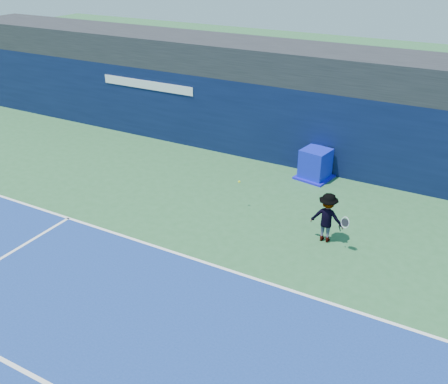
{
  "coord_description": "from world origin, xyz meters",
  "views": [
    {
      "loc": [
        5.75,
        -6.44,
        7.7
      ],
      "look_at": [
        -0.69,
        5.2,
        1.0
      ],
      "focal_mm": 40.0,
      "sensor_mm": 36.0,
      "label": 1
    }
  ],
  "objects": [
    {
      "name": "tennis_ball",
      "position": [
        -0.71,
        6.23,
        0.9
      ],
      "size": [
        0.07,
        0.07,
        0.07
      ],
      "color": "yellow",
      "rests_on": "ground"
    },
    {
      "name": "ground",
      "position": [
        0.0,
        0.0,
        0.0
      ],
      "size": [
        80.0,
        80.0,
        0.0
      ],
      "primitive_type": "plane",
      "color": "#2B5F34",
      "rests_on": "ground"
    },
    {
      "name": "tennis_player",
      "position": [
        2.38,
        5.65,
        0.74
      ],
      "size": [
        1.21,
        0.67,
        1.48
      ],
      "color": "white",
      "rests_on": "ground"
    },
    {
      "name": "baseline",
      "position": [
        0.0,
        3.0,
        0.01
      ],
      "size": [
        24.0,
        0.1,
        0.01
      ],
      "primitive_type": "cube",
      "color": "white",
      "rests_on": "ground"
    },
    {
      "name": "equipment_cart",
      "position": [
        0.67,
        9.53,
        0.5
      ],
      "size": [
        1.33,
        1.33,
        1.1
      ],
      "color": "#0D17B9",
      "rests_on": "ground"
    },
    {
      "name": "stadium_band",
      "position": [
        0.0,
        11.5,
        3.6
      ],
      "size": [
        36.0,
        3.0,
        1.2
      ],
      "primitive_type": "cube",
      "color": "black",
      "rests_on": "back_wall_assembly"
    },
    {
      "name": "back_wall_assembly",
      "position": [
        -0.0,
        10.5,
        1.5
      ],
      "size": [
        36.0,
        1.03,
        3.0
      ],
      "color": "#091233",
      "rests_on": "ground"
    }
  ]
}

